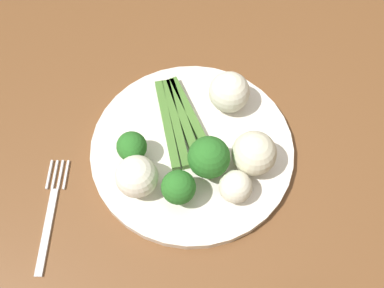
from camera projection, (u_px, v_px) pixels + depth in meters
ground_plane at (216, 251)px, 1.28m from camera, size 6.00×6.00×0.02m
dining_table at (234, 157)px, 0.73m from camera, size 1.39×0.82×0.72m
plate at (192, 148)px, 0.62m from camera, size 0.30×0.30×0.01m
asparagus_bundle at (179, 121)px, 0.62m from camera, size 0.07×0.16×0.01m
broccoli_front at (132, 147)px, 0.57m from camera, size 0.04×0.04×0.05m
broccoli_near_center at (179, 187)px, 0.54m from camera, size 0.05×0.05×0.06m
broccoli_left at (209, 158)px, 0.55m from camera, size 0.06×0.06×0.07m
cauliflower_back at (137, 177)px, 0.55m from camera, size 0.06×0.06×0.06m
cauliflower_outer_edge at (229, 92)px, 0.62m from camera, size 0.06×0.06×0.06m
cauliflower_back_right at (251, 154)px, 0.57m from camera, size 0.06×0.06×0.06m
cauliflower_right at (235, 187)px, 0.55m from camera, size 0.04×0.04×0.04m
fork at (50, 213)px, 0.57m from camera, size 0.05×0.17×0.00m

